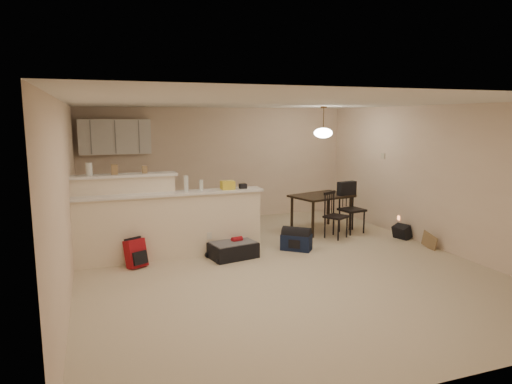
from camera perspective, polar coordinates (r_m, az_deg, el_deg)
name	(u,v)px	position (r m, az deg, el deg)	size (l,w,h in m)	color
room	(278,186)	(6.99, 2.71, 0.79)	(7.00, 7.02, 2.50)	beige
breakfast_bar	(154,222)	(7.61, -12.59, -3.64)	(3.08, 0.58, 1.39)	#F8E7C8
upper_cabinets	(115,137)	(9.73, -17.24, 6.63)	(1.40, 0.34, 0.70)	white
kitchen_counter	(129,207)	(9.77, -15.62, -1.86)	(1.80, 0.60, 0.90)	white
thermostat	(383,156)	(9.76, 15.58, 4.36)	(0.02, 0.12, 0.12)	beige
jar	(89,169)	(7.55, -20.15, 2.70)	(0.10, 0.10, 0.20)	silver
cereal_box	(115,170)	(7.56, -17.27, 2.70)	(0.10, 0.07, 0.16)	#91734B
small_box	(145,170)	(7.59, -13.75, 2.73)	(0.08, 0.06, 0.12)	#91734B
bottle_a	(186,184)	(7.50, -8.73, 1.04)	(0.07, 0.07, 0.26)	silver
bottle_b	(201,185)	(7.56, -6.88, 0.83)	(0.06, 0.06, 0.18)	silver
bag_lump	(228,185)	(7.67, -3.56, 0.86)	(0.22, 0.18, 0.14)	#91734B
pouch	(243,186)	(7.75, -1.65, 0.74)	(0.12, 0.10, 0.08)	#91734B
dining_table	(322,199)	(9.32, 8.20, -0.89)	(1.35, 1.07, 0.74)	black
pendant_lamp	(323,133)	(9.18, 8.40, 7.37)	(0.36, 0.36, 0.62)	brown
dining_chair_near	(336,215)	(8.83, 9.99, -2.87)	(0.39, 0.37, 0.89)	black
dining_chair_far	(352,208)	(9.28, 11.91, -2.01)	(0.43, 0.41, 0.99)	black
suitcase	(233,250)	(7.57, -2.88, -7.29)	(0.74, 0.48, 0.25)	black
red_backpack	(136,253)	(7.32, -14.81, -7.43)	(0.29, 0.18, 0.43)	#A3121A
navy_duffel	(296,242)	(8.01, 5.06, -6.25)	(0.51, 0.28, 0.28)	#111C37
black_daypack	(402,232)	(9.14, 17.77, -4.79)	(0.29, 0.21, 0.26)	black
cardboard_sheet	(429,241)	(8.61, 20.85, -5.75)	(0.36, 0.02, 0.27)	#91734B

